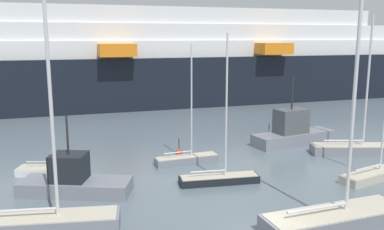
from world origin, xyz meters
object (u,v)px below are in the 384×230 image
Objects in this scene: channel_buoy_1 at (269,135)px; sailboat_5 at (376,171)px; sailboat_2 at (47,222)px; sailboat_4 at (51,169)px; sailboat_3 at (187,158)px; cruise_ship at (27,61)px; sailboat_1 at (356,147)px; fishing_boat_1 at (293,132)px; sailboat_6 at (219,176)px; fishing_boat_0 at (74,180)px; channel_buoy_0 at (179,152)px; sailboat_0 at (336,217)px.

sailboat_5 is at bearing -81.71° from channel_buoy_1.
sailboat_4 is (-0.28, 8.38, -0.21)m from sailboat_2.
cruise_ship is at bearing 109.17° from sailboat_3.
sailboat_1 is 0.99× the size of sailboat_2.
cruise_ship is (-22.46, 25.31, 4.59)m from fishing_boat_1.
fishing_boat_0 is at bearing 179.85° from sailboat_6.
sailboat_2 reaches higher than sailboat_5.
sailboat_5 is 18.02m from fishing_boat_0.
sailboat_3 is 1.16× the size of sailboat_4.
channel_buoy_1 is 31.87m from cruise_ship.
channel_buoy_0 is at bearing 127.59° from sailboat_5.
cruise_ship reaches higher than sailboat_5.
fishing_boat_1 is 0.07× the size of cruise_ship.
sailboat_1 is at bearing -10.40° from sailboat_3.
sailboat_0 is at bearing -26.31° from sailboat_4.
sailboat_3 reaches higher than channel_buoy_1.
sailboat_6 is 12.27m from channel_buoy_1.
sailboat_0 reaches higher than sailboat_4.
sailboat_2 is 11.88m from sailboat_3.
fishing_boat_0 is 0.06× the size of cruise_ship.
fishing_boat_1 is at bearing -139.93° from fishing_boat_0.
fishing_boat_0 is at bearing -143.65° from channel_buoy_0.
sailboat_4 is (-8.88, 0.19, -0.07)m from sailboat_3.
fishing_boat_0 is (1.14, 4.65, 0.19)m from sailboat_2.
sailboat_1 is 1.01× the size of sailboat_5.
sailboat_4 is (-12.89, 11.38, -0.21)m from sailboat_0.
sailboat_0 is 12.96m from sailboat_2.
sailboat_3 reaches higher than channel_buoy_0.
sailboat_3 is at bearing -149.24° from channel_buoy_1.
sailboat_4 is 20.25m from sailboat_5.
sailboat_5 reaches higher than channel_buoy_0.
sailboat_3 is at bearing -67.62° from cruise_ship.
fishing_boat_1 is at bearing 43.01° from sailboat_6.
fishing_boat_0 is at bearing 156.73° from sailboat_5.
sailboat_4 reaches higher than fishing_boat_1.
channel_buoy_1 is (-0.89, 2.47, -0.74)m from fishing_boat_1.
channel_buoy_0 is (-10.47, 7.98, -0.20)m from sailboat_5.
fishing_boat_1 is at bearing -50.64° from cruise_ship.
channel_buoy_0 is at bearing 87.47° from sailboat_3.
sailboat_6 is (9.75, -4.41, 0.08)m from sailboat_4.
sailboat_0 is at bearing -68.98° from cruise_ship.
sailboat_1 is at bearing 117.41° from fishing_boat_1.
sailboat_3 is 0.92× the size of sailboat_6.
sailboat_5 is 1.54× the size of fishing_boat_0.
sailboat_1 is 7.47m from channel_buoy_1.
sailboat_0 reaches higher than channel_buoy_0.
sailboat_5 is 1.13× the size of sailboat_6.
sailboat_4 is at bearing -167.63° from sailboat_1.
channel_buoy_0 is at bearing 26.01° from sailboat_4.
sailboat_4 is 0.70× the size of sailboat_5.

